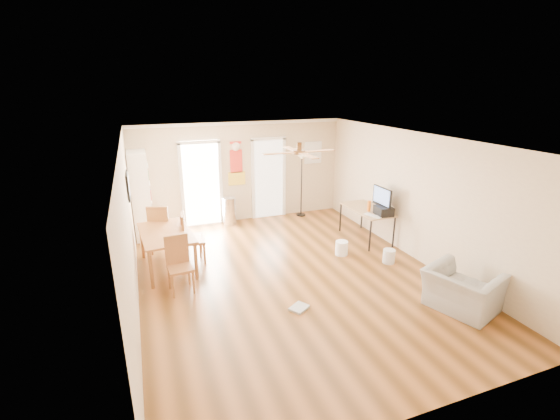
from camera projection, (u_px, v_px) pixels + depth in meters
name	position (u px, v px, depth m)	size (l,w,h in m)	color
floor	(291.00, 276.00, 7.34)	(7.00, 7.00, 0.00)	brown
ceiling	(292.00, 139.00, 6.53)	(5.50, 7.00, 0.00)	silver
wall_back	(241.00, 172.00, 10.05)	(5.50, 0.04, 2.60)	beige
wall_front	(425.00, 316.00, 3.82)	(5.50, 0.04, 2.60)	beige
wall_left	(129.00, 231.00, 6.02)	(0.04, 7.00, 2.60)	beige
wall_right	(416.00, 197.00, 7.86)	(0.04, 7.00, 2.60)	beige
crown_molding	(292.00, 142.00, 6.54)	(5.50, 7.00, 0.08)	white
kitchen_doorway	(202.00, 185.00, 9.76)	(0.90, 0.10, 2.10)	white
bathroom_doorway	(268.00, 179.00, 10.36)	(0.80, 0.10, 2.10)	white
wall_decal	(236.00, 163.00, 9.91)	(0.46, 0.03, 1.10)	red
ac_grille	(313.00, 153.00, 10.58)	(0.50, 0.04, 0.60)	white
framed_poster	(128.00, 185.00, 7.15)	(0.04, 0.66, 0.48)	black
ceiling_fan	(299.00, 152.00, 6.32)	(1.24, 1.24, 0.20)	#593819
bookshelf	(141.00, 195.00, 8.99)	(0.41, 0.92, 2.06)	white
dining_table	(167.00, 250.00, 7.57)	(0.92, 1.54, 0.77)	#AB6537
dining_chair_right_a	(192.00, 235.00, 8.11)	(0.39, 0.39, 0.94)	#AC6837
dining_chair_right_b	(194.00, 238.00, 7.81)	(0.43, 0.43, 1.04)	#9C6132
dining_chair_near	(180.00, 266.00, 6.67)	(0.41, 0.41, 1.00)	#9E6233
dining_chair_far	(162.00, 228.00, 8.29)	(0.44, 0.44, 1.07)	#A86936
trash_can	(229.00, 211.00, 9.96)	(0.33, 0.33, 0.72)	silver
torchiere_lamp	(301.00, 185.00, 10.49)	(0.33, 0.33, 1.75)	black
computer_desk	(366.00, 224.00, 9.02)	(0.69, 1.39, 0.74)	#A7825A
imac	(382.00, 200.00, 8.51)	(0.09, 0.64, 0.60)	black
keyboard	(373.00, 216.00, 8.42)	(0.14, 0.42, 0.02)	silver
printer	(384.00, 211.00, 8.45)	(0.32, 0.38, 0.19)	black
orange_bottle	(369.00, 206.00, 8.71)	(0.08, 0.08, 0.24)	orange
wastebasket_a	(342.00, 248.00, 8.23)	(0.26, 0.26, 0.30)	white
wastebasket_b	(389.00, 256.00, 7.86)	(0.25, 0.25, 0.29)	silver
floor_cloth	(299.00, 308.00, 6.26)	(0.30, 0.23, 0.04)	#A2A29D
armchair	(462.00, 290.00, 6.18)	(1.04, 0.91, 0.68)	#969691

